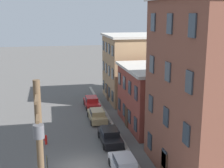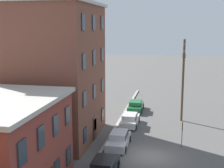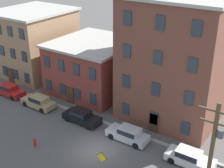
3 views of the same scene
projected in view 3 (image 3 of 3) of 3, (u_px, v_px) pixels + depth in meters
The scene contains 13 objects.
ground_plane at pixel (96, 150), 30.33m from camera, with size 200.00×200.00×0.00m, color #565451.
kerb_strip at pixel (121, 128), 33.68m from camera, with size 56.00×0.36×0.16m, color #9E998E.
apartment_corner at pixel (35, 42), 46.65m from camera, with size 9.61×10.73×9.51m.
apartment_midblock at pixel (94, 66), 41.52m from camera, with size 10.03×10.60×6.71m.
apartment_far at pixel (178, 57), 34.17m from camera, with size 10.90×10.60×13.73m.
car_red at pixel (9, 90), 40.88m from camera, with size 4.40×1.92×1.43m.
car_tan at pixel (39, 101), 37.90m from camera, with size 4.40×1.92×1.43m.
car_black at pixel (81, 116), 34.76m from camera, with size 4.40×1.92×1.43m.
car_silver at pixel (128, 134), 31.58m from camera, with size 4.40×1.92×1.43m.
car_white at pixel (189, 157), 28.13m from camera, with size 4.40×1.92×1.43m.
caution_sign at pixel (102, 160), 26.16m from camera, with size 1.04×0.08×2.62m.
utility_pole at pixel (210, 163), 20.04m from camera, with size 2.40×0.44×9.92m.
fire_hydrant at pixel (35, 142), 30.69m from camera, with size 0.24×0.34×0.96m.
Camera 3 is at (15.19, -19.70, 18.57)m, focal length 50.00 mm.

